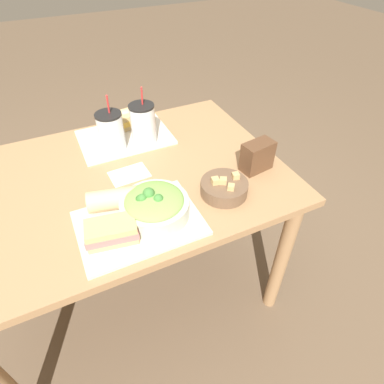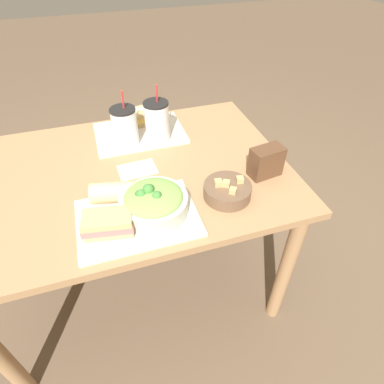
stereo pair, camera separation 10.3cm
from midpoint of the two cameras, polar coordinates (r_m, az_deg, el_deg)
The scene contains 14 objects.
ground_plane at distance 1.79m, azimuth -10.94°, elevation -15.97°, with size 12.00×12.00×0.00m, color brown.
dining_table at distance 1.31m, azimuth -14.39°, elevation -1.05°, with size 1.24×0.86×0.73m.
tray_near at distance 1.05m, azimuth -12.16°, elevation -5.56°, with size 0.39×0.28×0.01m.
tray_far at distance 1.47m, azimuth -13.83°, elevation 9.35°, with size 0.39×0.28×0.01m.
salad_bowl at distance 1.03m, azimuth -9.55°, elevation -2.46°, with size 0.22×0.22×0.10m.
soup_bowl at distance 1.12m, azimuth 3.15°, elevation 0.74°, with size 0.17×0.17×0.07m.
sandwich_near at distance 1.00m, azimuth -17.03°, elevation -6.90°, with size 0.17×0.11×0.06m.
baguette_near at distance 1.09m, azimuth -16.43°, elevation -1.38°, with size 0.17×0.11×0.07m.
sandwich_far at distance 1.52m, azimuth -13.80°, elevation 12.25°, with size 0.18×0.12×0.06m.
baguette_far at distance 1.54m, azimuth -12.74°, elevation 13.01°, with size 0.14×0.08×0.07m.
drink_cup_dark at distance 1.35m, azimuth -16.31°, elevation 9.96°, with size 0.10×0.10×0.24m.
drink_cup_red at distance 1.37m, azimuth -10.83°, elevation 11.55°, with size 0.10×0.10×0.24m.
chip_bag at distance 1.23m, azimuth 9.19°, elevation 6.19°, with size 0.13×0.08×0.12m.
napkin_folded at distance 1.25m, azimuth -13.38°, elevation 2.89°, with size 0.15×0.11×0.00m.
Camera 1 is at (-0.15, -0.97, 1.49)m, focal length 30.00 mm.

